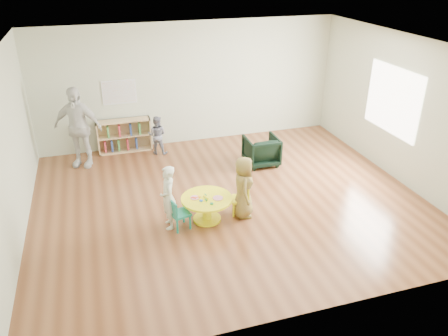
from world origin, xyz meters
name	(u,v)px	position (x,y,z in m)	size (l,w,h in m)	color
room	(230,101)	(0.01, 0.00, 1.89)	(7.10, 7.00, 2.80)	brown
activity_table	(207,205)	(-0.56, -0.53, 0.30)	(0.87, 0.87, 0.48)	#FCF815
kid_chair_left	(178,213)	(-1.08, -0.65, 0.29)	(0.36, 0.36, 0.55)	#1A907A
kid_chair_right	(243,198)	(0.10, -0.51, 0.30)	(0.38, 0.38, 0.56)	#FCF815
bookshelf	(124,136)	(-1.61, 2.86, 0.37)	(1.20, 0.30, 0.75)	tan
alphabet_poster	(119,92)	(-1.60, 2.98, 1.35)	(0.74, 0.01, 0.54)	white
armchair	(261,151)	(1.13, 1.26, 0.32)	(0.67, 0.69, 0.63)	black
child_left	(168,198)	(-1.20, -0.54, 0.55)	(0.40, 0.26, 1.10)	white
child_right	(244,187)	(0.08, -0.57, 0.55)	(0.54, 0.35, 1.10)	gold
toddler	(157,135)	(-0.90, 2.47, 0.44)	(0.43, 0.34, 0.89)	#191F3E
adult_caretaker	(78,127)	(-2.55, 2.35, 0.86)	(1.01, 0.42, 1.73)	silver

